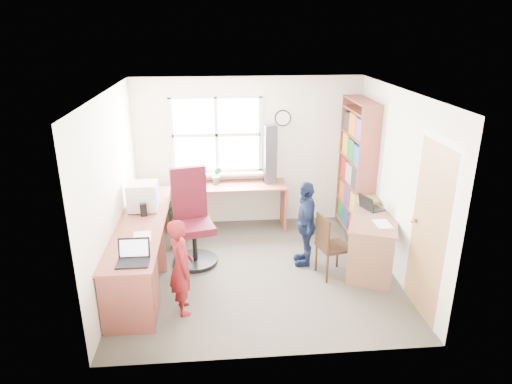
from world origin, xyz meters
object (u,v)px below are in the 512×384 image
Objects in this scene: l_desk at (155,255)px; laptop_left at (133,257)px; crt_monitor at (143,196)px; laptop_right at (370,206)px; wooden_chair at (329,244)px; potted_plant at (217,176)px; person_green at (183,208)px; person_red at (181,267)px; person_navy at (306,223)px; cd_tower at (270,154)px; right_desk at (373,229)px; swivel_chair at (192,223)px; bookshelf at (356,171)px.

l_desk is 0.77m from laptop_left.
l_desk is 0.94m from crt_monitor.
laptop_left is 3.24m from laptop_right.
wooden_chair is 3.04× the size of potted_plant.
person_green is (-0.52, -0.54, -0.32)m from potted_plant.
potted_plant is (-2.09, 1.21, 0.10)m from laptop_right.
crt_monitor is 1.08× the size of laptop_right.
l_desk is at bearing 79.99° from laptop_left.
person_red reaches higher than laptop_left.
person_navy reaches higher than laptop_right.
cd_tower is at bearing 95.41° from wooden_chair.
potted_plant reaches higher than laptop_right.
right_desk is 2.47m from swivel_chair.
person_red reaches higher than crt_monitor.
crt_monitor is at bearing -135.83° from potted_plant.
right_desk is 3.17m from laptop_left.
person_green is (0.49, 0.43, -0.37)m from crt_monitor.
wooden_chair reaches higher than l_desk.
l_desk is at bearing -152.39° from right_desk.
person_navy reaches higher than wooden_chair.
wooden_chair is 0.86m from laptop_right.
person_navy is (2.10, 1.14, -0.21)m from laptop_left.
swivel_chair is 3.90× the size of laptop_left.
wooden_chair is 2.33× the size of laptop_right.
laptop_right reaches higher than l_desk.
person_red is at bearing -175.13° from wooden_chair.
bookshelf is at bearing 34.98° from laptop_left.
person_red reaches higher than wooden_chair.
person_red is at bearing 93.11° from laptop_right.
cd_tower is 2.70m from person_red.
swivel_chair reaches higher than right_desk.
person_green reaches higher than l_desk.
right_desk is 3.56× the size of crt_monitor.
laptop_left is at bearing -173.96° from person_green.
crt_monitor reaches higher than potted_plant.
cd_tower reaches higher than l_desk.
swivel_chair is at bearing 66.89° from laptop_right.
l_desk is at bearing -74.47° from crt_monitor.
laptop_left is at bearing -175.57° from wooden_chair.
bookshelf is 2.73m from person_green.
swivel_chair is at bearing -93.86° from person_navy.
l_desk is 2.22m from wooden_chair.
potted_plant is at bearing 69.49° from laptop_left.
laptop_right is at bearing 111.46° from right_desk.
person_navy is (1.54, -0.21, 0.03)m from swivel_chair.
bookshelf is at bearing -66.70° from person_green.
person_red is at bearing -159.16° from person_green.
l_desk is 2.04m from person_navy.
person_navy is at bearing -167.92° from right_desk.
swivel_chair is at bearing -166.96° from right_desk.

